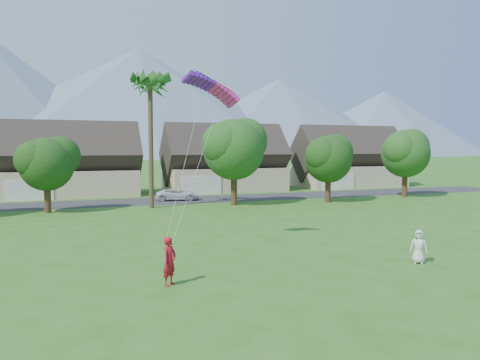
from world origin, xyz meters
name	(u,v)px	position (x,y,z in m)	size (l,w,h in m)	color
ground	(331,297)	(0.00, 0.00, 0.00)	(500.00, 500.00, 0.00)	#2D6019
street	(162,201)	(0.00, 34.00, 0.01)	(90.00, 7.00, 0.01)	#2D2D30
kite_flyer	(170,261)	(-5.45, 3.61, 1.01)	(0.73, 0.48, 2.02)	#A91320
watcher	(419,247)	(6.75, 3.01, 0.83)	(0.81, 0.53, 1.66)	silver
parked_car	(178,194)	(1.72, 34.00, 0.64)	(2.11, 4.58, 1.27)	silver
mountain_ridge	(104,106)	(10.40, 260.00, 29.07)	(540.00, 240.00, 70.00)	slate
houses_row	(152,165)	(0.49, 42.99, 3.44)	(72.75, 8.19, 8.86)	beige
tree_row	(161,156)	(-1.14, 27.92, 4.89)	(62.27, 6.67, 8.45)	#47301C
fan_palm	(150,81)	(-2.00, 28.50, 11.80)	(3.00, 3.00, 13.80)	#4C3D26
parafoil_kite	(212,86)	(-1.60, 10.18, 9.09)	(3.32, 1.16, 0.50)	#6418B5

